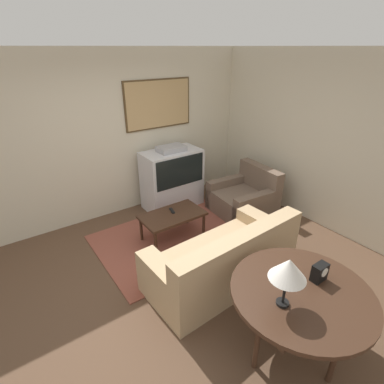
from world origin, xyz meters
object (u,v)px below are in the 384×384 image
Objects in this scene: tv at (172,179)px; table_lamp at (288,270)px; coffee_table at (172,217)px; mantel_clock at (320,272)px; console_table at (301,296)px; couch at (224,261)px; armchair at (244,198)px.

table_lamp is at bearing -105.47° from tv.
mantel_clock is at bearing -85.16° from coffee_table.
console_table is 0.28m from mantel_clock.
tv is 3.25m from console_table.
couch is at bearing -88.60° from coffee_table.
tv is 0.60× the size of couch.
armchair is 2.65m from mantel_clock.
armchair is at bearing 55.74° from console_table.
console_table is (-0.08, -1.12, 0.38)m from couch.
armchair is (0.92, -0.94, -0.28)m from tv.
coffee_table is at bearing -121.93° from tv.
tv is 1.13× the size of armchair.
console_table is at bearing -1.59° from table_lamp.
couch is at bearing 98.35° from mantel_clock.
couch is at bearing 86.11° from console_table.
console_table is at bearing -100.95° from tv.
couch reaches higher than console_table.
coffee_table is 5.42× the size of mantel_clock.
console_table is 2.71× the size of table_lamp.
table_lamp reaches higher than mantel_clock.
console_table is at bearing -91.22° from coffee_table.
mantel_clock is at bearing -96.74° from tv.
console_table is at bearing 83.67° from couch.
tv is 3.21m from mantel_clock.
mantel_clock is (0.50, -0.00, -0.28)m from table_lamp.
armchair reaches higher than coffee_table.
table_lamp reaches higher than console_table.
coffee_table is at bearing 82.16° from table_lamp.
tv is at bearing 58.07° from coffee_table.
tv is at bearing 74.53° from table_lamp.
tv is at bearing -107.10° from couch.
armchair reaches higher than console_table.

